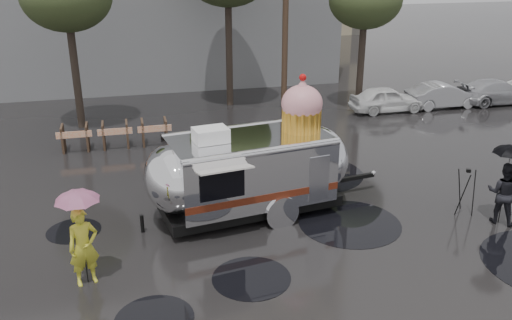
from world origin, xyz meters
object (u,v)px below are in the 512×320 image
object	(u,v)px
airstream_trailer	(252,167)
tripod	(466,188)
person_left	(84,247)
person_right	(503,193)

from	to	relation	value
airstream_trailer	tripod	world-z (taller)	airstream_trailer
airstream_trailer	person_left	distance (m)	5.31
airstream_trailer	tripod	bearing A→B (deg)	-23.38
person_right	tripod	distance (m)	1.01
person_right	tripod	world-z (taller)	person_right
person_left	person_right	size ratio (longest dim) A/B	1.05
person_left	tripod	size ratio (longest dim) A/B	1.35
airstream_trailer	tripod	size ratio (longest dim) A/B	5.35
person_left	person_right	bearing A→B (deg)	-16.93
person_left	airstream_trailer	bearing A→B (deg)	11.27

